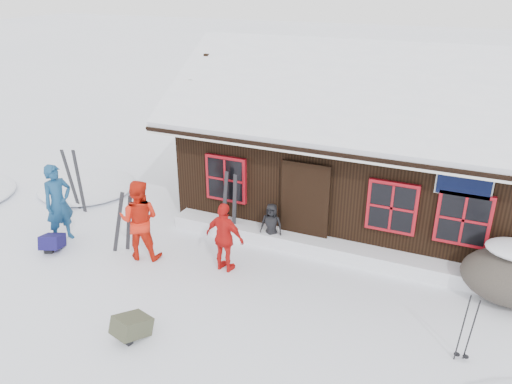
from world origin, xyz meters
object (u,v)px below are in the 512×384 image
at_px(ski_poles, 467,330).
at_px(backpack_blue, 53,244).
at_px(skier_orange_left, 139,220).
at_px(skier_crouched, 271,225).
at_px(skier_teal, 58,203).
at_px(ski_pair_left, 124,223).
at_px(skier_orange_right, 225,238).
at_px(backpack_olive, 132,330).

xyz_separation_m(ski_poles, backpack_blue, (-8.78, -0.00, -0.44)).
bearing_deg(backpack_blue, skier_orange_left, -6.73).
bearing_deg(skier_crouched, ski_poles, -34.70).
bearing_deg(backpack_blue, skier_teal, 83.35).
xyz_separation_m(skier_crouched, ski_pair_left, (-2.94, -1.59, 0.18)).
height_order(ski_poles, backpack_blue, ski_poles).
bearing_deg(skier_orange_left, skier_orange_right, 171.15).
distance_m(skier_orange_right, backpack_olive, 2.72).
relative_size(skier_teal, backpack_olive, 3.18).
relative_size(skier_teal, skier_orange_right, 1.22).
bearing_deg(ski_pair_left, ski_poles, -17.33).
xyz_separation_m(ski_pair_left, backpack_blue, (-1.55, -0.66, -0.55)).
height_order(ski_pair_left, ski_poles, ski_pair_left).
bearing_deg(backpack_olive, skier_crouched, 91.63).
xyz_separation_m(skier_orange_left, backpack_blue, (-2.04, -0.61, -0.76)).
relative_size(skier_orange_left, ski_poles, 1.45).
relative_size(skier_crouched, backpack_olive, 1.76).
distance_m(skier_orange_left, skier_orange_right, 1.97).
xyz_separation_m(skier_orange_right, ski_pair_left, (-2.44, -0.21, -0.07)).
height_order(skier_crouched, ski_pair_left, ski_pair_left).
height_order(ski_pair_left, backpack_olive, ski_pair_left).
height_order(skier_teal, skier_orange_right, skier_teal).
xyz_separation_m(skier_orange_left, skier_orange_right, (1.95, 0.27, -0.14)).
distance_m(skier_teal, backpack_olive, 4.35).
xyz_separation_m(skier_orange_left, backpack_olive, (1.46, -2.34, -0.75)).
relative_size(skier_teal, ski_poles, 1.50).
bearing_deg(skier_teal, skier_orange_left, -71.76).
bearing_deg(skier_orange_right, skier_crouched, -103.54).
bearing_deg(backpack_blue, ski_pair_left, -0.17).
height_order(skier_orange_left, ski_pair_left, skier_orange_left).
height_order(ski_poles, backpack_olive, ski_poles).
bearing_deg(skier_crouched, ski_pair_left, -158.64).
bearing_deg(skier_orange_left, backpack_blue, 0.09).
distance_m(skier_crouched, ski_poles, 4.85).
bearing_deg(backpack_olive, ski_pair_left, 144.68).
relative_size(backpack_blue, backpack_olive, 0.94).
bearing_deg(ski_poles, skier_orange_right, 169.66).
relative_size(skier_crouched, ski_pair_left, 0.70).
bearing_deg(skier_orange_right, skier_teal, 11.34).
distance_m(skier_crouched, backpack_blue, 5.03).
relative_size(skier_orange_left, skier_crouched, 1.75).
height_order(skier_crouched, backpack_blue, skier_crouched).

